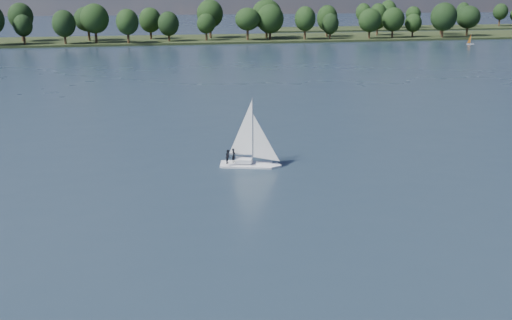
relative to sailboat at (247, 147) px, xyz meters
The scene contains 6 objects.
ground 58.48m from the sailboat, 90.11° to the left, with size 700.00×700.00×0.00m, color #233342.
far_shore 170.45m from the sailboat, 90.04° to the left, with size 660.00×40.00×1.50m, color black.
far_shore_back 270.71m from the sailboat, 53.80° to the left, with size 220.00×30.00×1.40m, color black.
sailboat is the anchor object (origin of this frame).
dinghy_orange 171.72m from the sailboat, 50.68° to the left, with size 2.60×1.14×4.08m.
treeline 167.96m from the sailboat, 93.10° to the left, with size 562.62×73.65×17.66m.
Camera 1 is at (-11.18, -19.70, 19.49)m, focal length 40.00 mm.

